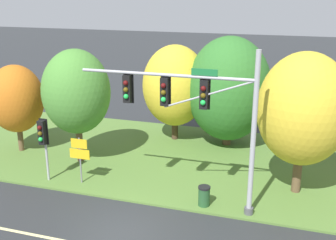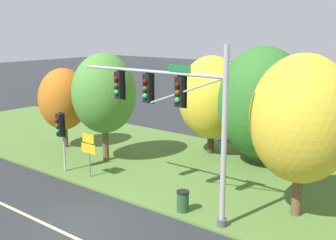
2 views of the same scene
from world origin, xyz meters
name	(u,v)px [view 2 (image 2 of 2)]	position (x,y,z in m)	size (l,w,h in m)	color
ground_plane	(83,220)	(0.00, 0.00, 0.00)	(160.00, 160.00, 0.00)	#282B2D
lane_stripe	(59,231)	(0.00, -1.20, 0.00)	(36.00, 0.16, 0.01)	beige
grass_verge	(196,169)	(0.00, 8.25, 0.05)	(48.00, 11.50, 0.10)	#517533
traffic_signal_mast	(174,106)	(2.49, 2.97, 4.68)	(7.90, 0.49, 7.16)	#9EA0A5
pedestrian_signal_near_kerb	(61,129)	(-5.36, 3.13, 2.52)	(0.46, 0.55, 3.31)	#9EA0A5
route_sign_post	(89,148)	(-3.59, 3.52, 1.69)	(1.09, 0.08, 2.40)	slate
tree_nearest_road	(63,99)	(-9.28, 6.41, 3.32)	(3.21, 3.21, 5.24)	brown
tree_left_of_mast	(104,94)	(-5.06, 6.08, 4.12)	(3.74, 3.74, 6.37)	brown
tree_behind_signpost	(212,98)	(-0.98, 11.24, 3.64)	(4.13, 4.13, 6.13)	#423021
tree_mid_verge	(263,103)	(2.43, 11.27, 3.67)	(5.12, 5.12, 6.78)	brown
tree_tall_centre	(302,119)	(6.79, 5.84, 4.23)	(4.23, 4.23, 6.79)	brown
trash_bin	(183,201)	(2.86, 3.11, 0.57)	(0.56, 0.56, 0.93)	#234C28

